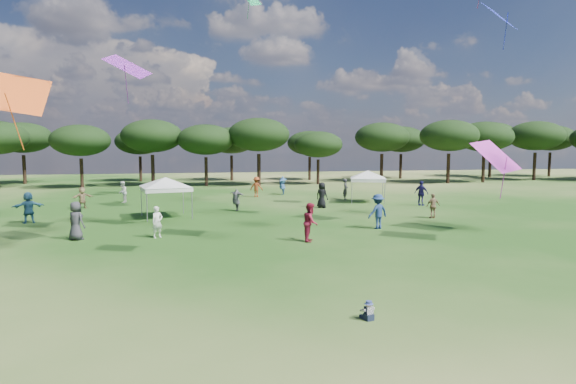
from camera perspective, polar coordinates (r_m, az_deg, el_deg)
name	(u,v)px	position (r m, az deg, el deg)	size (l,w,h in m)	color
ground	(376,360)	(11.10, 10.42, -18.94)	(140.00, 140.00, 0.00)	#254E17
tree_line	(248,137)	(57.13, -4.78, 6.46)	(108.78, 17.63, 7.77)	black
tent_left	(166,179)	(31.18, -14.31, 1.49)	(5.67, 5.67, 2.86)	gray
tent_right	(368,172)	(38.75, 9.46, 2.34)	(5.15, 5.15, 2.84)	gray
toddler	(368,311)	(13.21, 9.49, -13.77)	(0.38, 0.41, 0.52)	black
festival_crowd	(243,198)	(33.46, -5.31, -0.76)	(27.79, 23.08, 1.91)	#2A4E7E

